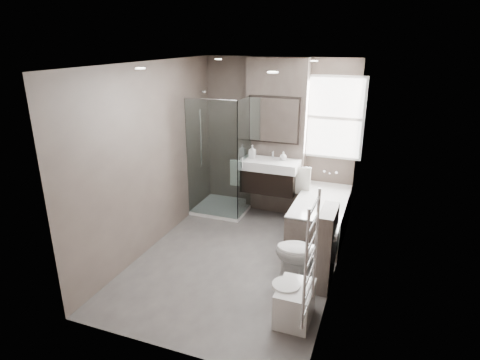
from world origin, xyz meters
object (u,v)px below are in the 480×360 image
at_px(toilet, 306,254).
at_px(bidet, 294,302).
at_px(bathtub, 321,215).
at_px(vanity, 270,175).

relative_size(toilet, bidet, 1.46).
bearing_deg(bathtub, toilet, -88.11).
relative_size(bathtub, toilet, 2.10).
relative_size(vanity, bidet, 1.81).
xyz_separation_m(vanity, bidet, (1.01, -2.46, -0.53)).
xyz_separation_m(bathtub, bidet, (0.09, -2.13, -0.10)).
bearing_deg(toilet, bidet, 2.25).
relative_size(vanity, bathtub, 0.59).
xyz_separation_m(toilet, bidet, (0.04, -0.77, -0.17)).
distance_m(vanity, toilet, 1.98).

